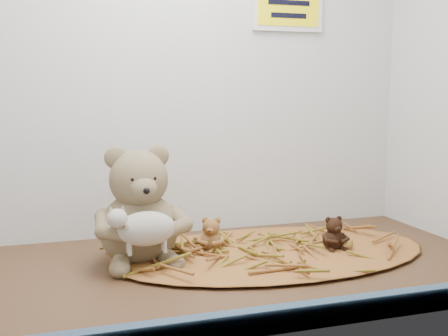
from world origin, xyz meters
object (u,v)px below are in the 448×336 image
object	(u,v)px
toy_lamb	(146,229)
mini_teddy_tan	(211,233)
mini_teddy_brown	(334,231)
main_teddy	(139,205)

from	to	relation	value
toy_lamb	mini_teddy_tan	bearing A→B (deg)	28.12
mini_teddy_brown	toy_lamb	bearing A→B (deg)	-177.71
toy_lamb	mini_teddy_brown	xyz separation A→B (cm)	(39.65, 1.45, -4.00)
toy_lamb	mini_teddy_brown	world-z (taller)	toy_lamb
toy_lamb	mini_teddy_brown	size ratio (longest dim) A/B	1.99
main_teddy	mini_teddy_tan	xyz separation A→B (cm)	(14.81, -0.48, -6.82)
main_teddy	mini_teddy_brown	distance (cm)	40.83
mini_teddy_tan	mini_teddy_brown	xyz separation A→B (cm)	(24.84, -6.46, -0.06)
main_teddy	mini_teddy_tan	bearing A→B (deg)	-3.67
mini_teddy_tan	mini_teddy_brown	world-z (taller)	mini_teddy_tan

